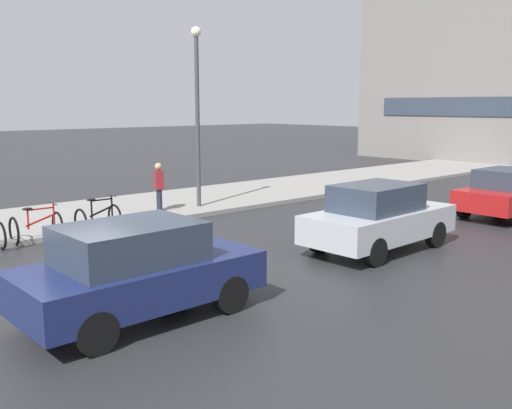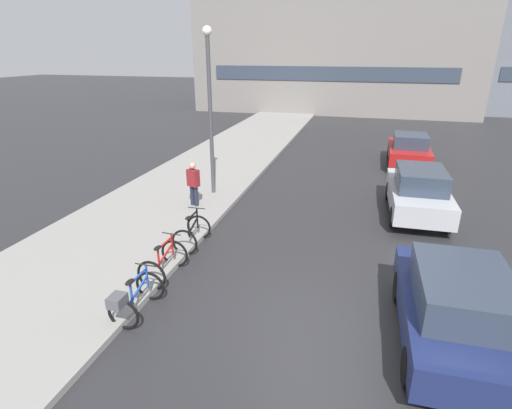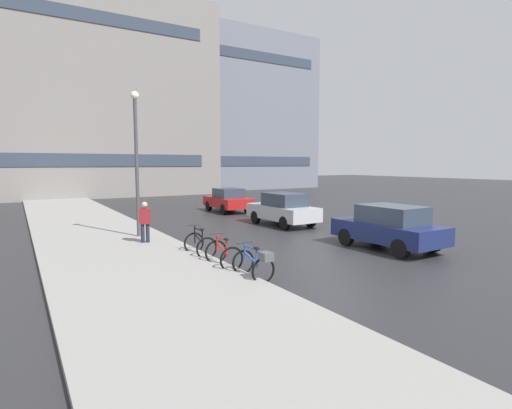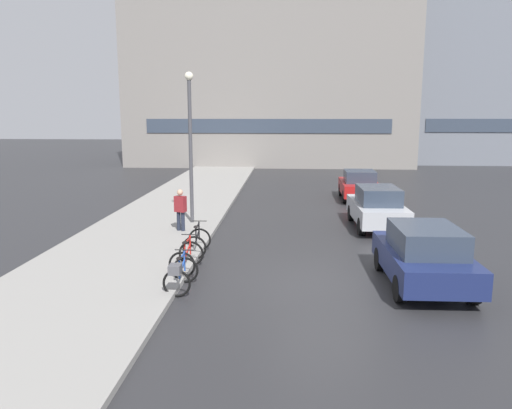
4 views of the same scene
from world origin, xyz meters
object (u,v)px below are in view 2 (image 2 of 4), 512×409
(car_red, at_px, (409,150))
(car_navy, at_px, (458,308))
(bicycle_second, at_px, (164,263))
(bicycle_nearest, at_px, (133,298))
(car_silver, at_px, (418,192))
(streetlamp, at_px, (210,101))
(bicycle_third, at_px, (192,233))
(pedestrian, at_px, (193,183))

(car_red, bearing_deg, car_navy, -90.62)
(bicycle_second, bearing_deg, car_red, 62.33)
(bicycle_nearest, xyz_separation_m, bicycle_second, (-0.15, 1.59, -0.07))
(car_silver, xyz_separation_m, streetlamp, (-7.16, -0.07, 2.68))
(bicycle_nearest, bearing_deg, car_navy, 8.03)
(bicycle_second, relative_size, bicycle_third, 1.08)
(pedestrian, relative_size, streetlamp, 0.28)
(bicycle_nearest, height_order, pedestrian, pedestrian)
(car_navy, bearing_deg, car_red, 89.38)
(car_red, height_order, streetlamp, streetlamp)
(car_navy, xyz_separation_m, car_silver, (-0.05, 6.55, 0.00))
(pedestrian, bearing_deg, bicycle_nearest, -78.07)
(bicycle_second, bearing_deg, car_silver, 43.19)
(car_red, distance_m, pedestrian, 10.89)
(bicycle_nearest, xyz_separation_m, pedestrian, (-1.25, 5.90, 0.46))
(car_silver, relative_size, car_red, 1.08)
(bicycle_second, xyz_separation_m, car_navy, (6.26, -0.73, 0.40))
(bicycle_nearest, bearing_deg, bicycle_second, 95.50)
(bicycle_nearest, height_order, car_silver, car_silver)
(bicycle_nearest, bearing_deg, car_silver, 50.77)
(car_silver, bearing_deg, car_navy, -89.53)
(bicycle_third, relative_size, car_navy, 0.27)
(car_silver, relative_size, streetlamp, 0.69)
(bicycle_third, bearing_deg, car_silver, 33.59)
(bicycle_third, distance_m, pedestrian, 2.88)
(car_navy, distance_m, car_silver, 6.55)
(bicycle_second, height_order, car_silver, car_silver)
(streetlamp, bearing_deg, car_silver, 0.59)
(bicycle_third, bearing_deg, streetlamp, 103.00)
(bicycle_second, height_order, car_red, car_red)
(bicycle_second, bearing_deg, bicycle_third, 90.61)
(bicycle_nearest, distance_m, pedestrian, 6.05)
(bicycle_second, distance_m, car_red, 13.79)
(car_silver, relative_size, pedestrian, 2.46)
(car_navy, bearing_deg, bicycle_third, 158.93)
(bicycle_third, height_order, car_navy, car_navy)
(bicycle_nearest, distance_m, car_navy, 6.18)
(car_red, bearing_deg, bicycle_third, -121.40)
(bicycle_nearest, bearing_deg, car_red, 65.63)
(bicycle_third, xyz_separation_m, car_navy, (6.28, -2.42, 0.40))
(bicycle_second, relative_size, streetlamp, 0.20)
(car_silver, bearing_deg, bicycle_third, -146.41)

